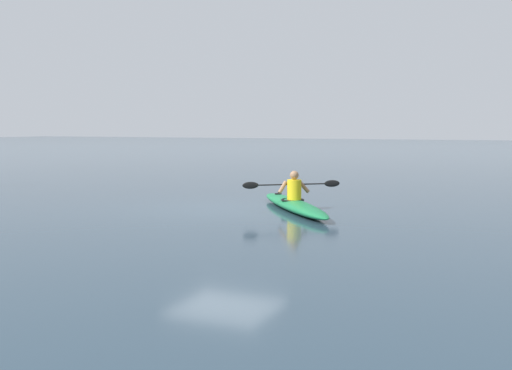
# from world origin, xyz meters

# --- Properties ---
(ground_plane) EXTENTS (160.00, 160.00, 0.00)m
(ground_plane) POSITION_xyz_m (0.00, 0.00, 0.00)
(ground_plane) COLOR #283D4C
(kayak) EXTENTS (3.36, 4.12, 0.27)m
(kayak) POSITION_xyz_m (-1.61, -0.45, 0.14)
(kayak) COLOR #19723F
(kayak) RESTS_ON ground
(kayaker) EXTENTS (1.99, 1.53, 0.70)m
(kayaker) POSITION_xyz_m (-1.62, -0.44, 0.56)
(kayaker) COLOR yellow
(kayaker) RESTS_ON kayak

